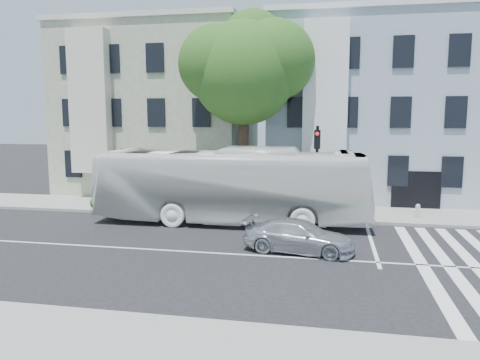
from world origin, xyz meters
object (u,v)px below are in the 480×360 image
(sedan, at_px, (299,236))
(traffic_signal, at_px, (317,159))
(bus, at_px, (232,185))
(fire_hydrant, at_px, (418,211))

(sedan, bearing_deg, traffic_signal, 4.96)
(sedan, xyz_separation_m, traffic_signal, (0.44, 6.38, 2.42))
(sedan, height_order, traffic_signal, traffic_signal)
(bus, height_order, fire_hydrant, bus)
(bus, distance_m, fire_hydrant, 9.39)
(traffic_signal, bearing_deg, bus, -157.09)
(bus, bearing_deg, sedan, -141.49)
(traffic_signal, bearing_deg, fire_hydrant, -2.68)
(sedan, height_order, fire_hydrant, sedan)
(bus, height_order, traffic_signal, traffic_signal)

